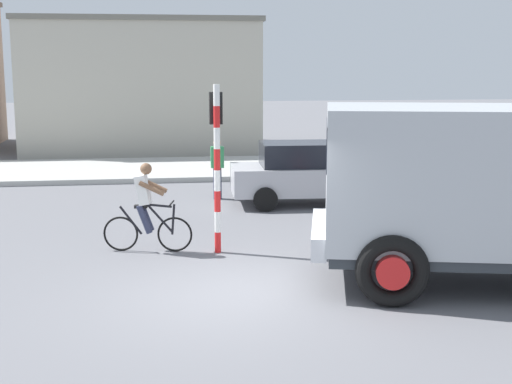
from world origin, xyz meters
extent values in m
plane|color=slate|center=(0.00, 0.00, 0.00)|extent=(120.00, 120.00, 0.00)
cube|color=#ADADA8|center=(0.00, 13.58, 0.08)|extent=(80.00, 5.00, 0.16)
cube|color=#B2B7BC|center=(4.16, 0.09, 1.80)|extent=(5.64, 3.64, 2.20)
cube|color=#2D3338|center=(4.16, 0.09, 0.62)|extent=(5.53, 3.57, 0.16)
cube|color=silver|center=(1.53, 0.71, 0.80)|extent=(0.79, 2.37, 0.36)
cube|color=black|center=(1.68, 0.68, 2.30)|extent=(0.61, 2.09, 0.70)
torus|color=black|center=(2.29, -0.78, 0.55)|extent=(1.13, 0.49, 1.10)
cylinder|color=red|center=(2.29, -0.78, 0.55)|extent=(0.55, 0.41, 0.50)
torus|color=black|center=(2.89, 1.71, 0.55)|extent=(1.13, 0.49, 1.10)
cylinder|color=red|center=(2.89, 1.71, 0.55)|extent=(0.55, 0.41, 0.50)
torus|color=black|center=(-0.80, 2.90, 0.34)|extent=(0.68, 0.17, 0.68)
torus|color=black|center=(-1.83, 3.09, 0.34)|extent=(0.68, 0.17, 0.68)
cylinder|color=black|center=(-1.14, 2.96, 0.91)|extent=(0.60, 0.15, 0.09)
cylinder|color=black|center=(-1.08, 2.95, 0.66)|extent=(0.51, 0.14, 0.57)
cylinder|color=black|center=(-1.63, 3.06, 0.61)|extent=(0.44, 0.12, 0.57)
cylinder|color=black|center=(-0.82, 2.90, 0.64)|extent=(0.10, 0.06, 0.59)
cylinder|color=black|center=(-0.85, 2.91, 0.95)|extent=(0.12, 0.50, 0.03)
cube|color=black|center=(-1.43, 3.02, 0.88)|extent=(0.26, 0.16, 0.06)
cube|color=white|center=(-1.38, 3.01, 1.21)|extent=(0.35, 0.37, 0.59)
sphere|color=brown|center=(-1.32, 3.00, 1.61)|extent=(0.22, 0.22, 0.22)
cylinder|color=#2D334C|center=(-1.34, 3.10, 0.65)|extent=(0.32, 0.17, 0.57)
cylinder|color=brown|center=(-1.16, 3.13, 1.26)|extent=(0.50, 0.18, 0.29)
cylinder|color=#2D334C|center=(-1.37, 2.91, 0.65)|extent=(0.32, 0.17, 0.57)
cylinder|color=brown|center=(-1.22, 2.81, 1.26)|extent=(0.50, 0.18, 0.29)
cylinder|color=red|center=(0.01, 2.72, 0.20)|extent=(0.12, 0.12, 0.40)
cylinder|color=white|center=(0.01, 2.72, 0.60)|extent=(0.12, 0.12, 0.40)
cylinder|color=red|center=(0.01, 2.72, 1.00)|extent=(0.12, 0.12, 0.40)
cylinder|color=white|center=(0.01, 2.72, 1.40)|extent=(0.12, 0.12, 0.40)
cylinder|color=red|center=(0.01, 2.72, 1.80)|extent=(0.12, 0.12, 0.40)
cylinder|color=white|center=(0.01, 2.72, 2.20)|extent=(0.12, 0.12, 0.40)
cylinder|color=red|center=(0.01, 2.72, 2.60)|extent=(0.12, 0.12, 0.40)
cylinder|color=white|center=(0.01, 2.72, 3.00)|extent=(0.12, 0.12, 0.40)
cube|color=black|center=(0.01, 2.90, 2.75)|extent=(0.24, 0.20, 0.60)
sphere|color=orange|center=(0.01, 3.02, 2.75)|extent=(0.14, 0.14, 0.14)
cube|color=#B7B7BC|center=(2.79, 7.25, 0.65)|extent=(4.07, 1.87, 0.70)
cube|color=black|center=(2.64, 7.25, 1.30)|extent=(2.26, 1.54, 0.60)
cylinder|color=black|center=(4.06, 8.04, 0.30)|extent=(0.61, 0.21, 0.60)
cylinder|color=black|center=(3.99, 6.34, 0.30)|extent=(0.61, 0.21, 0.60)
cylinder|color=black|center=(1.59, 8.15, 0.30)|extent=(0.61, 0.21, 0.60)
cylinder|color=black|center=(1.51, 6.45, 0.30)|extent=(0.61, 0.21, 0.60)
cylinder|color=#2D334C|center=(0.49, 8.28, 0.42)|extent=(0.22, 0.22, 0.85)
cube|color=#338C51|center=(0.49, 8.28, 1.13)|extent=(0.34, 0.22, 0.56)
sphere|color=tan|center=(0.49, 8.28, 1.52)|extent=(0.20, 0.20, 0.20)
cube|color=#B2AD9E|center=(-1.61, 20.34, 2.59)|extent=(9.23, 7.10, 5.17)
cube|color=slate|center=(-1.61, 20.34, 5.27)|extent=(9.41, 7.24, 0.20)
camera|label=1|loc=(-1.13, -10.63, 3.56)|focal=50.43mm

